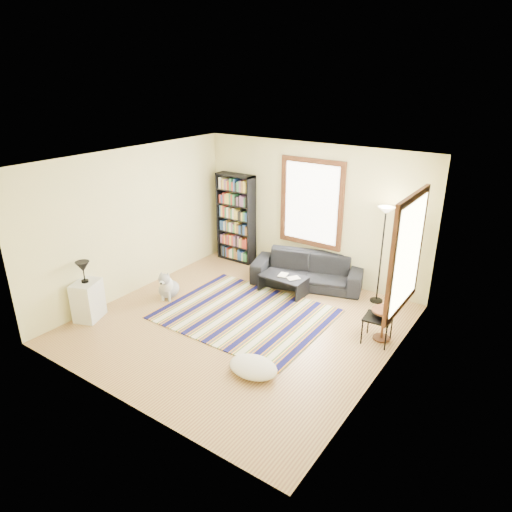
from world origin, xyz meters
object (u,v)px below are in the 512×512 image
Objects in this scene: bookshelf at (236,218)px; floor_cushion at (253,367)px; side_table at (383,324)px; coffee_table at (283,284)px; white_cabinet at (88,300)px; folding_chair at (378,318)px; floor_lamp at (381,256)px; sofa at (307,270)px; dog at (169,284)px.

bookshelf reaches higher than floor_cushion.
coffee_table is at bearing 166.55° from side_table.
side_table is at bearing -19.17° from bookshelf.
bookshelf is at bearing 130.09° from floor_cushion.
coffee_table is at bearing 28.76° from white_cabinet.
folding_chair reaches higher than floor_cushion.
floor_lamp is 1.52m from folding_chair.
sofa is at bearing 150.68° from side_table.
bookshelf is 3.53× the size of dog.
white_cabinet is (-2.50, -3.40, 0.03)m from sofa.
bookshelf is 2.16m from coffee_table.
floor_lamp is at bearing 105.04° from folding_chair.
white_cabinet reaches higher than dog.
dog is (0.58, 1.39, -0.07)m from white_cabinet.
floor_lamp is at bearing 78.28° from floor_cushion.
coffee_table is (1.80, -0.87, -0.82)m from bookshelf.
coffee_table is at bearing -125.96° from sofa.
folding_chair is (0.50, -1.35, -0.50)m from floor_lamp.
bookshelf is at bearing 177.18° from floor_lamp.
floor_lamp is 3.44× the size of side_table.
bookshelf is at bearing 154.33° from coffee_table.
coffee_table is at bearing 16.28° from dog.
floor_lamp is 3.28× the size of dog.
white_cabinet reaches higher than floor_cushion.
floor_lamp is at bearing 19.60° from white_cabinet.
white_cabinet reaches higher than sofa.
coffee_table is 0.48× the size of floor_lamp.
dog is at bearing -147.93° from floor_lamp.
floor_lamp is at bearing -2.82° from bookshelf.
bookshelf is at bearing 155.61° from sofa.
coffee_table is 2.23m from dog.
folding_chair reaches higher than dog.
floor_lamp is at bearing -12.77° from sofa.
floor_lamp reaches higher than side_table.
white_cabinet is at bearing -174.06° from floor_cushion.
sofa is 1.19× the size of floor_lamp.
sofa is at bearing 23.03° from dog.
coffee_table is at bearing 112.10° from floor_cushion.
floor_cushion is 2.17m from folding_chair.
floor_lamp is 2.66× the size of white_cabinet.
folding_chair is (1.16, 1.81, 0.34)m from floor_cushion.
bookshelf reaches higher than floor_lamp.
floor_cushion is at bearing -92.21° from sofa.
bookshelf reaches higher than coffee_table.
sofa is 2.14m from bookshelf.
white_cabinet is (-3.29, -0.34, 0.26)m from floor_cushion.
sofa is 1.57m from floor_lamp.
sofa is 2.78m from dog.
folding_chair is (-0.05, -0.13, 0.16)m from side_table.
bookshelf reaches higher than dog.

